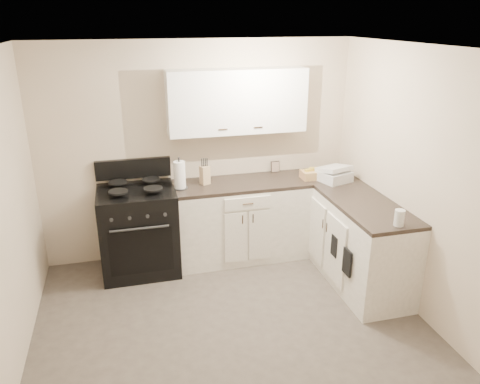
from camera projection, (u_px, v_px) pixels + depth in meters
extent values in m
plane|color=#473F38|center=(237.00, 338.00, 4.22)|extent=(3.60, 3.60, 0.00)
plane|color=white|center=(236.00, 50.00, 3.34)|extent=(3.60, 3.60, 0.00)
plane|color=beige|center=(198.00, 152.00, 5.41)|extent=(3.60, 0.00, 3.60)
plane|color=beige|center=(430.00, 191.00, 4.20)|extent=(0.00, 3.60, 3.60)
plane|color=beige|center=(332.00, 359.00, 2.15)|extent=(3.60, 0.00, 3.60)
cube|color=white|center=(240.00, 221.00, 5.52)|extent=(1.55, 0.60, 0.90)
cube|color=white|center=(349.00, 235.00, 5.19)|extent=(0.60, 1.90, 0.90)
cube|color=black|center=(240.00, 184.00, 5.35)|extent=(1.55, 0.60, 0.04)
cube|color=black|center=(352.00, 195.00, 5.02)|extent=(0.60, 1.90, 0.04)
cube|color=white|center=(237.00, 101.00, 5.16)|extent=(1.55, 0.30, 0.70)
cube|color=black|center=(139.00, 232.00, 5.22)|extent=(0.83, 0.71, 1.01)
cube|color=#D2AE81|center=(205.00, 175.00, 5.26)|extent=(0.12, 0.12, 0.21)
cylinder|color=white|center=(180.00, 175.00, 5.11)|extent=(0.17, 0.17, 0.31)
cube|color=black|center=(275.00, 167.00, 5.68)|extent=(0.11, 0.04, 0.13)
cube|color=tan|center=(313.00, 174.00, 5.46)|extent=(0.28, 0.19, 0.09)
cube|color=silver|center=(334.00, 176.00, 5.37)|extent=(0.40, 0.39, 0.12)
cylinder|color=silver|center=(399.00, 218.00, 4.22)|extent=(0.11, 0.11, 0.15)
cube|color=black|center=(347.00, 262.00, 4.57)|extent=(0.02, 0.15, 0.27)
cube|color=black|center=(334.00, 246.00, 4.82)|extent=(0.02, 0.13, 0.22)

